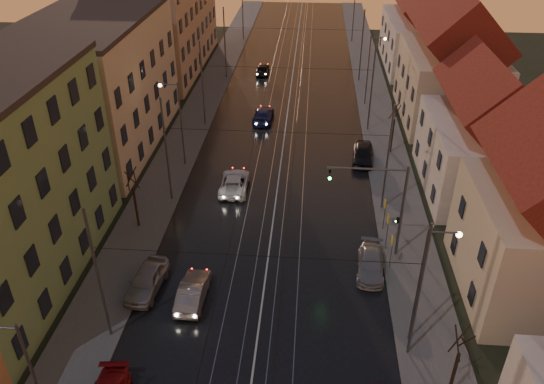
% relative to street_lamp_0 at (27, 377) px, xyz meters
% --- Properties ---
extents(road, '(16.00, 120.00, 0.04)m').
position_rel_street_lamp_0_xyz_m(road, '(9.10, 38.00, -4.87)').
color(road, black).
rests_on(road, ground).
extents(sidewalk_left, '(4.00, 120.00, 0.15)m').
position_rel_street_lamp_0_xyz_m(sidewalk_left, '(-0.90, 38.00, -4.81)').
color(sidewalk_left, '#4C4C4C').
rests_on(sidewalk_left, ground).
extents(sidewalk_right, '(4.00, 120.00, 0.15)m').
position_rel_street_lamp_0_xyz_m(sidewalk_right, '(19.10, 38.00, -4.81)').
color(sidewalk_right, '#4C4C4C').
rests_on(sidewalk_right, ground).
extents(tram_rail_0, '(0.06, 120.00, 0.03)m').
position_rel_street_lamp_0_xyz_m(tram_rail_0, '(6.90, 38.00, -4.83)').
color(tram_rail_0, gray).
rests_on(tram_rail_0, road).
extents(tram_rail_1, '(0.06, 120.00, 0.03)m').
position_rel_street_lamp_0_xyz_m(tram_rail_1, '(8.33, 38.00, -4.83)').
color(tram_rail_1, gray).
rests_on(tram_rail_1, road).
extents(tram_rail_2, '(0.06, 120.00, 0.03)m').
position_rel_street_lamp_0_xyz_m(tram_rail_2, '(9.87, 38.00, -4.83)').
color(tram_rail_2, gray).
rests_on(tram_rail_2, road).
extents(tram_rail_3, '(0.06, 120.00, 0.03)m').
position_rel_street_lamp_0_xyz_m(tram_rail_3, '(11.30, 38.00, -4.83)').
color(tram_rail_3, gray).
rests_on(tram_rail_3, road).
extents(apartment_left_2, '(10.00, 20.00, 12.00)m').
position_rel_street_lamp_0_xyz_m(apartment_left_2, '(-8.40, 32.00, 1.11)').
color(apartment_left_2, '#BFAE94').
rests_on(apartment_left_2, ground).
extents(apartment_left_3, '(10.00, 24.00, 14.00)m').
position_rel_street_lamp_0_xyz_m(apartment_left_3, '(-8.40, 56.00, 2.11)').
color(apartment_left_3, tan).
rests_on(apartment_left_3, ground).
extents(house_right_2, '(9.18, 12.24, 9.20)m').
position_rel_street_lamp_0_xyz_m(house_right_2, '(26.10, 26.00, -0.24)').
color(house_right_2, beige).
rests_on(house_right_2, ground).
extents(house_right_3, '(9.18, 14.28, 11.50)m').
position_rel_street_lamp_0_xyz_m(house_right_3, '(26.10, 41.00, 0.92)').
color(house_right_3, beige).
rests_on(house_right_3, ground).
extents(house_right_4, '(9.18, 16.32, 10.00)m').
position_rel_street_lamp_0_xyz_m(house_right_4, '(26.10, 59.00, 0.16)').
color(house_right_4, beige).
rests_on(house_right_4, ground).
extents(catenary_pole_l_1, '(0.16, 0.16, 9.00)m').
position_rel_street_lamp_0_xyz_m(catenary_pole_l_1, '(0.50, 7.00, -0.39)').
color(catenary_pole_l_1, '#595B60').
rests_on(catenary_pole_l_1, ground).
extents(catenary_pole_r_1, '(0.16, 0.16, 9.00)m').
position_rel_street_lamp_0_xyz_m(catenary_pole_r_1, '(17.70, 7.00, -0.39)').
color(catenary_pole_r_1, '#595B60').
rests_on(catenary_pole_r_1, ground).
extents(catenary_pole_l_2, '(0.16, 0.16, 9.00)m').
position_rel_street_lamp_0_xyz_m(catenary_pole_l_2, '(0.50, 22.00, -0.39)').
color(catenary_pole_l_2, '#595B60').
rests_on(catenary_pole_l_2, ground).
extents(catenary_pole_r_2, '(0.16, 0.16, 9.00)m').
position_rel_street_lamp_0_xyz_m(catenary_pole_r_2, '(17.70, 22.00, -0.39)').
color(catenary_pole_r_2, '#595B60').
rests_on(catenary_pole_r_2, ground).
extents(catenary_pole_l_3, '(0.16, 0.16, 9.00)m').
position_rel_street_lamp_0_xyz_m(catenary_pole_l_3, '(0.50, 37.00, -0.39)').
color(catenary_pole_l_3, '#595B60').
rests_on(catenary_pole_l_3, ground).
extents(catenary_pole_r_3, '(0.16, 0.16, 9.00)m').
position_rel_street_lamp_0_xyz_m(catenary_pole_r_3, '(17.70, 37.00, -0.39)').
color(catenary_pole_r_3, '#595B60').
rests_on(catenary_pole_r_3, ground).
extents(catenary_pole_l_4, '(0.16, 0.16, 9.00)m').
position_rel_street_lamp_0_xyz_m(catenary_pole_l_4, '(0.50, 52.00, -0.39)').
color(catenary_pole_l_4, '#595B60').
rests_on(catenary_pole_l_4, ground).
extents(catenary_pole_r_4, '(0.16, 0.16, 9.00)m').
position_rel_street_lamp_0_xyz_m(catenary_pole_r_4, '(17.70, 52.00, -0.39)').
color(catenary_pole_r_4, '#595B60').
rests_on(catenary_pole_r_4, ground).
extents(catenary_pole_l_5, '(0.16, 0.16, 9.00)m').
position_rel_street_lamp_0_xyz_m(catenary_pole_l_5, '(0.50, 70.00, -0.39)').
color(catenary_pole_l_5, '#595B60').
rests_on(catenary_pole_l_5, ground).
extents(catenary_pole_r_5, '(0.16, 0.16, 9.00)m').
position_rel_street_lamp_0_xyz_m(catenary_pole_r_5, '(17.70, 70.00, -0.39)').
color(catenary_pole_r_5, '#595B60').
rests_on(catenary_pole_r_5, ground).
extents(street_lamp_0, '(1.75, 0.32, 8.00)m').
position_rel_street_lamp_0_xyz_m(street_lamp_0, '(0.00, 0.00, 0.00)').
color(street_lamp_0, '#595B60').
rests_on(street_lamp_0, ground).
extents(street_lamp_1, '(1.75, 0.32, 8.00)m').
position_rel_street_lamp_0_xyz_m(street_lamp_1, '(18.21, 8.00, 0.00)').
color(street_lamp_1, '#595B60').
rests_on(street_lamp_1, ground).
extents(street_lamp_2, '(1.75, 0.32, 8.00)m').
position_rel_street_lamp_0_xyz_m(street_lamp_2, '(0.00, 28.00, 0.00)').
color(street_lamp_2, '#595B60').
rests_on(street_lamp_2, ground).
extents(street_lamp_3, '(1.75, 0.32, 8.00)m').
position_rel_street_lamp_0_xyz_m(street_lamp_3, '(18.21, 44.00, 0.00)').
color(street_lamp_3, '#595B60').
rests_on(street_lamp_3, ground).
extents(traffic_light_mast, '(5.30, 0.32, 7.20)m').
position_rel_street_lamp_0_xyz_m(traffic_light_mast, '(17.10, 16.00, -0.29)').
color(traffic_light_mast, '#595B60').
rests_on(traffic_light_mast, ground).
extents(bare_tree_0, '(1.09, 1.09, 5.11)m').
position_rel_street_lamp_0_xyz_m(bare_tree_0, '(-1.09, 18.00, -2.40)').
color(bare_tree_0, black).
rests_on(bare_tree_0, ground).
extents(bare_tree_1, '(1.09, 1.09, 5.11)m').
position_rel_street_lamp_0_xyz_m(bare_tree_1, '(19.31, 4.00, -2.40)').
color(bare_tree_1, black).
rests_on(bare_tree_1, ground).
extents(bare_tree_2, '(1.09, 1.09, 5.11)m').
position_rel_street_lamp_0_xyz_m(bare_tree_2, '(19.51, 32.00, -2.40)').
color(bare_tree_2, black).
rests_on(bare_tree_2, ground).
extents(driving_car_1, '(1.59, 4.37, 1.43)m').
position_rel_street_lamp_0_xyz_m(driving_car_1, '(4.72, 10.38, -4.17)').
color(driving_car_1, gray).
rests_on(driving_car_1, ground).
extents(driving_car_2, '(2.36, 4.98, 1.37)m').
position_rel_street_lamp_0_xyz_m(driving_car_2, '(5.46, 24.09, -4.20)').
color(driving_car_2, silver).
rests_on(driving_car_2, ground).
extents(driving_car_3, '(2.14, 4.91, 1.40)m').
position_rel_street_lamp_0_xyz_m(driving_car_3, '(6.59, 38.59, -4.18)').
color(driving_car_3, navy).
rests_on(driving_car_3, ground).
extents(driving_car_4, '(1.72, 4.13, 1.40)m').
position_rel_street_lamp_0_xyz_m(driving_car_4, '(5.12, 53.81, -4.19)').
color(driving_car_4, black).
rests_on(driving_car_4, ground).
extents(parked_left_3, '(2.24, 4.65, 1.53)m').
position_rel_street_lamp_0_xyz_m(parked_left_3, '(1.55, 11.13, -4.12)').
color(parked_left_3, '#9D9EA3').
rests_on(parked_left_3, ground).
extents(parked_right_1, '(2.26, 4.61, 1.29)m').
position_rel_street_lamp_0_xyz_m(parked_right_1, '(16.17, 14.09, -4.24)').
color(parked_right_1, '#97969C').
rests_on(parked_right_1, ground).
extents(parked_right_2, '(2.26, 4.73, 1.56)m').
position_rel_street_lamp_0_xyz_m(parked_right_2, '(16.70, 30.07, -4.10)').
color(parked_right_2, black).
rests_on(parked_right_2, ground).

